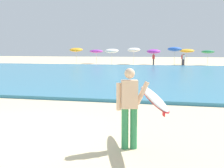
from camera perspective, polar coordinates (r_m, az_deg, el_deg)
ground_plane at (r=8.57m, az=-18.43°, el=-8.31°), size 160.00×160.00×0.00m
sea at (r=26.41m, az=4.08°, el=1.88°), size 120.00×28.00×0.14m
surfer_with_board at (r=6.63m, az=5.24°, el=-3.14°), size 1.29×2.83×1.73m
beach_umbrella_0 at (r=46.05m, az=-6.58°, el=6.23°), size 1.94×1.97×2.41m
beach_umbrella_1 at (r=47.25m, az=-2.88°, el=6.00°), size 2.02×2.03×2.11m
beach_umbrella_2 at (r=43.68m, az=-0.05°, el=6.07°), size 1.90×1.93×2.27m
beach_umbrella_3 at (r=45.37m, az=4.00°, el=6.26°), size 1.87×1.91×2.41m
beach_umbrella_4 at (r=44.24m, az=7.62°, el=5.93°), size 1.93×1.97×2.21m
beach_umbrella_5 at (r=42.79m, az=11.36°, el=6.25°), size 1.91×1.94×2.49m
beach_umbrella_6 at (r=44.32m, az=13.55°, el=5.93°), size 2.01×2.04×2.25m
beach_umbrella_7 at (r=43.89m, az=17.12°, el=5.64°), size 1.73×1.76×2.06m
beachgoer_near_row_left at (r=41.43m, az=12.99°, el=4.42°), size 0.32×0.20×1.58m
beachgoer_near_row_mid at (r=42.90m, az=12.75°, el=4.49°), size 0.32×0.20×1.58m
beachgoer_near_row_right at (r=42.35m, az=7.60°, el=4.57°), size 0.32×0.20×1.58m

